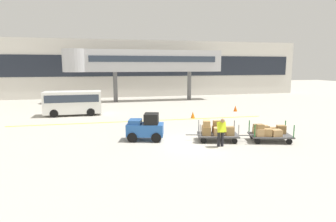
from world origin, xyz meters
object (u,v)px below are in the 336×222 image
Objects in this scene: baggage_cart_middle at (269,132)px; safety_cone_far at (235,108)px; baggage_tug at (146,127)px; baggage_handler at (221,131)px; safety_cone_near at (193,115)px; shuttle_van at (73,101)px; baggage_cart_lead at (216,131)px.

baggage_cart_middle reaches higher than safety_cone_far.
baggage_tug is at bearing 164.15° from baggage_cart_middle.
baggage_handler is 2.84× the size of safety_cone_near.
shuttle_van reaches higher than safety_cone_near.
baggage_handler reaches higher than safety_cone_near.
safety_cone_near is 5.67m from safety_cone_far.
safety_cone_near is at bearing -21.82° from shuttle_van.
safety_cone_near is (4.93, 6.10, -0.48)m from baggage_tug.
baggage_tug reaches higher than baggage_cart_lead.
baggage_cart_lead is at bearing -98.09° from safety_cone_near.
safety_cone_far is (10.03, 8.57, -0.48)m from baggage_tug.
baggage_cart_middle is at bearing -45.79° from shuttle_van.
baggage_cart_lead is 0.64× the size of shuttle_van.
baggage_handler reaches higher than baggage_cart_middle.
baggage_tug is at bearing -128.94° from safety_cone_near.
baggage_cart_middle reaches higher than safety_cone_near.
baggage_tug reaches higher than safety_cone_near.
baggage_tug is 7.86m from safety_cone_near.
shuttle_van is at bearing 115.67° from baggage_tug.
shuttle_van reaches higher than baggage_handler.
safety_cone_near is at bearing 51.06° from baggage_tug.
baggage_tug is 4.22× the size of safety_cone_near.
baggage_cart_lead reaches higher than baggage_cart_middle.
safety_cone_near is at bearing -154.12° from safety_cone_far.
safety_cone_near is (1.24, 8.43, -0.59)m from baggage_handler.
baggage_handler is at bearing -100.18° from baggage_cart_lead.
safety_cone_near is at bearing 81.91° from baggage_cart_lead.
baggage_handler is 14.97m from shuttle_van.
baggage_cart_lead is at bearing 79.82° from baggage_handler.
safety_cone_near is at bearing 81.61° from baggage_handler.
baggage_cart_lead is 5.61× the size of safety_cone_near.
baggage_tug is at bearing -139.47° from safety_cone_far.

